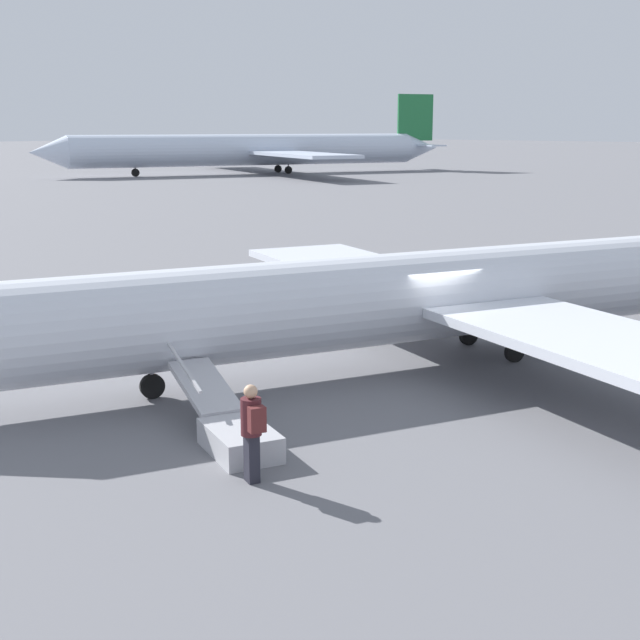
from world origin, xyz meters
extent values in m
plane|color=slate|center=(0.00, 0.00, 0.00)|extent=(600.00, 600.00, 0.00)
cylinder|color=silver|center=(0.00, 0.00, 1.76)|extent=(21.20, 10.20, 2.27)
cube|color=silver|center=(1.10, 5.74, 1.59)|extent=(6.78, 9.90, 0.23)
cube|color=silver|center=(-3.14, -4.93, 1.59)|extent=(6.78, 9.90, 0.23)
cylinder|color=black|center=(6.62, -2.63, 0.28)|extent=(0.58, 0.34, 0.56)
cylinder|color=gray|center=(6.62, -2.63, 0.65)|extent=(0.10, 0.10, 0.18)
cylinder|color=black|center=(-1.66, 1.76, 0.28)|extent=(0.58, 0.34, 0.56)
cylinder|color=gray|center=(-1.66, 1.76, 0.65)|extent=(0.10, 0.10, 0.18)
cylinder|color=black|center=(-2.41, -0.14, 0.28)|extent=(0.58, 0.34, 0.56)
cylinder|color=gray|center=(-2.41, -0.14, 0.65)|extent=(0.10, 0.10, 0.18)
cylinder|color=silver|center=(-59.27, -69.77, 2.97)|extent=(42.80, 20.72, 3.83)
cone|color=silver|center=(-36.66, -79.17, 2.97)|extent=(5.34, 5.09, 3.76)
cone|color=silver|center=(-82.23, -60.22, 2.97)|extent=(6.04, 5.38, 3.76)
cube|color=#1E6B38|center=(-81.31, -60.60, 7.00)|extent=(5.07, 2.34, 6.13)
cube|color=silver|center=(-81.81, -60.40, 3.35)|extent=(6.25, 10.79, 0.19)
cube|color=silver|center=(-56.99, -58.46, 2.68)|extent=(12.88, 19.71, 0.38)
cube|color=silver|center=(-65.68, -79.36, 2.68)|extent=(12.88, 19.71, 0.38)
cylinder|color=black|center=(-45.84, -75.35, 0.47)|extent=(0.97, 0.58, 0.95)
cylinder|color=#4C4C51|center=(-45.84, -75.35, 1.10)|extent=(0.17, 0.17, 0.30)
cylinder|color=black|center=(-62.74, -66.46, 0.47)|extent=(0.97, 0.58, 0.95)
cylinder|color=#4C4C51|center=(-62.74, -66.46, 1.10)|extent=(0.17, 0.17, 0.30)
cylinder|color=black|center=(-64.06, -69.64, 0.47)|extent=(0.97, 0.58, 0.95)
cylinder|color=#4C4C51|center=(-64.06, -69.64, 1.10)|extent=(0.17, 0.17, 0.30)
cube|color=#B2B2B7|center=(7.62, 1.37, 0.25)|extent=(1.69, 2.08, 0.50)
cube|color=#B2B2B7|center=(6.88, -0.49, 0.76)|extent=(1.66, 2.40, 0.64)
cube|color=#B2B2B7|center=(7.30, -0.65, 1.26)|extent=(0.87, 2.08, 0.58)
cube|color=#23232D|center=(8.40, 2.53, 0.42)|extent=(0.29, 0.33, 0.85)
cylinder|color=#4C1E23|center=(8.40, 2.53, 1.18)|extent=(0.36, 0.36, 0.65)
sphere|color=tan|center=(8.40, 2.53, 1.62)|extent=(0.24, 0.24, 0.24)
cube|color=#592323|center=(8.50, 2.78, 1.21)|extent=(0.33, 0.27, 0.44)
camera|label=1|loc=(18.24, 13.14, 6.03)|focal=50.00mm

